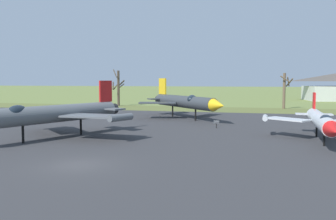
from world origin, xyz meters
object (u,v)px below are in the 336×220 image
(jet_fighter_rear_center, at_px, (321,121))
(jet_fighter_rear_left, at_px, (50,114))
(jet_fighter_front_right, at_px, (185,101))
(info_placard_front_right, at_px, (216,123))

(jet_fighter_rear_center, bearing_deg, jet_fighter_rear_left, -169.06)
(jet_fighter_front_right, height_order, info_placard_front_right, jet_fighter_front_right)
(info_placard_front_right, height_order, jet_fighter_rear_left, jet_fighter_rear_left)
(jet_fighter_rear_center, relative_size, jet_fighter_rear_left, 0.87)
(info_placard_front_right, xyz_separation_m, jet_fighter_rear_center, (9.82, -6.64, 1.31))
(jet_fighter_front_right, relative_size, jet_fighter_rear_left, 0.89)
(jet_fighter_front_right, distance_m, info_placard_front_right, 10.50)
(jet_fighter_front_right, height_order, jet_fighter_rear_left, jet_fighter_front_right)
(jet_fighter_front_right, xyz_separation_m, jet_fighter_rear_left, (-8.14, -19.92, -0.11))
(jet_fighter_front_right, height_order, jet_fighter_rear_center, jet_fighter_front_right)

